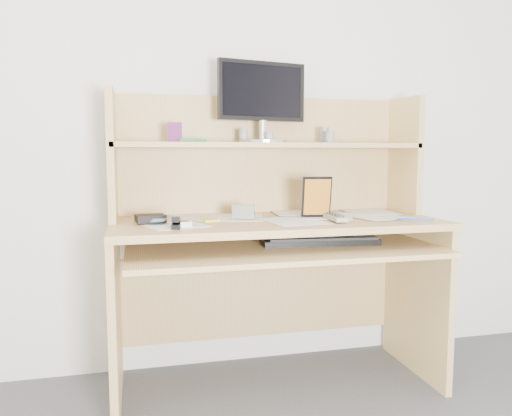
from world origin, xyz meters
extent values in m
cube|color=silver|center=(0.00, 1.80, 1.25)|extent=(3.60, 0.04, 2.50)
cube|color=tan|center=(0.00, 1.48, 0.73)|extent=(1.40, 0.60, 0.03)
cube|color=tan|center=(-0.68, 1.48, 0.36)|extent=(0.03, 0.56, 0.72)
cube|color=tan|center=(0.68, 1.48, 0.36)|extent=(0.03, 0.56, 0.72)
cube|color=tan|center=(0.00, 1.77, 0.34)|extent=(1.34, 0.02, 0.41)
cube|color=tan|center=(0.00, 1.36, 0.64)|extent=(1.28, 0.55, 0.02)
cube|color=tan|center=(0.00, 1.77, 1.02)|extent=(1.40, 0.02, 0.55)
cube|color=tan|center=(-0.68, 1.63, 1.02)|extent=(0.03, 0.30, 0.55)
cube|color=tan|center=(0.68, 1.63, 1.02)|extent=(0.03, 0.30, 0.55)
cube|color=tan|center=(0.00, 1.63, 1.07)|extent=(1.38, 0.30, 0.02)
cube|color=silver|center=(0.00, 1.48, 0.75)|extent=(1.32, 0.54, 0.01)
cube|color=black|center=(0.17, 1.42, 0.66)|extent=(0.51, 0.22, 0.02)
cube|color=black|center=(0.17, 1.42, 0.68)|extent=(0.48, 0.21, 0.01)
cube|color=gray|center=(0.23, 1.38, 0.76)|extent=(0.06, 0.18, 0.02)
cube|color=#B1B1B3|center=(-0.41, 1.36, 0.77)|extent=(0.06, 0.09, 0.02)
cube|color=black|center=(-0.44, 1.33, 0.78)|extent=(0.05, 0.13, 0.04)
cube|color=black|center=(-0.54, 1.48, 0.77)|extent=(0.13, 0.11, 0.03)
cube|color=#E7F13F|center=(-0.29, 1.49, 0.75)|extent=(0.09, 0.09, 0.01)
cube|color=#A1A1A3|center=(-0.14, 1.51, 0.79)|extent=(0.10, 0.07, 0.06)
cube|color=black|center=(0.17, 1.46, 0.85)|extent=(0.13, 0.03, 0.18)
cylinder|color=blue|center=(0.54, 1.27, 0.76)|extent=(0.14, 0.07, 0.01)
cube|color=#AA161C|center=(-0.42, 1.60, 1.12)|extent=(0.06, 0.02, 0.09)
cube|color=#348346|center=(-0.36, 1.66, 1.09)|extent=(0.15, 0.19, 0.02)
cylinder|color=black|center=(-0.01, 1.58, 1.11)|extent=(0.04, 0.04, 0.05)
cylinder|color=silver|center=(-0.11, 1.66, 1.11)|extent=(0.05, 0.05, 0.07)
cylinder|color=black|center=(0.28, 1.59, 1.11)|extent=(0.05, 0.05, 0.05)
cylinder|color=white|center=(0.29, 1.67, 1.12)|extent=(0.05, 0.05, 0.08)
cylinder|color=silver|center=(-0.02, 1.63, 1.09)|extent=(0.21, 0.21, 0.01)
cylinder|color=silver|center=(-0.02, 1.64, 1.14)|extent=(0.04, 0.04, 0.09)
cube|color=black|center=(-0.02, 1.66, 1.31)|extent=(0.42, 0.11, 0.26)
cube|color=black|center=(-0.02, 1.64, 1.31)|extent=(0.38, 0.08, 0.23)
camera|label=1|loc=(-0.59, -0.57, 1.03)|focal=35.00mm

